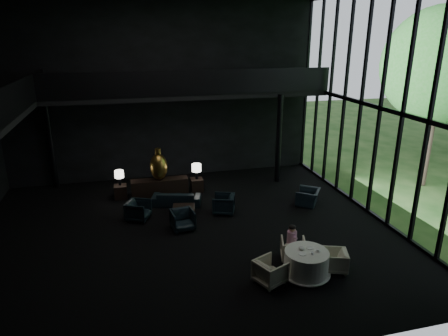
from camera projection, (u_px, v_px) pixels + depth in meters
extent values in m
cube|color=black|center=(189.00, 232.00, 13.72)|extent=(14.00, 12.00, 0.02)
cube|color=black|center=(164.00, 92.00, 17.95)|extent=(14.00, 0.04, 8.00)
cube|color=black|center=(239.00, 184.00, 6.93)|extent=(14.00, 0.04, 8.00)
cube|color=black|center=(190.00, 94.00, 17.27)|extent=(12.00, 2.00, 0.25)
cube|color=black|center=(6.00, 105.00, 11.09)|extent=(0.06, 12.00, 1.00)
cube|color=black|center=(194.00, 83.00, 16.16)|extent=(12.00, 0.06, 1.00)
cylinder|color=black|center=(51.00, 144.00, 17.15)|extent=(0.24, 0.24, 4.00)
cylinder|color=black|center=(279.00, 139.00, 17.87)|extent=(0.24, 0.24, 4.00)
cylinder|color=#382D23|center=(430.00, 132.00, 17.33)|extent=(0.36, 0.36, 4.90)
sphere|color=#2B5E21|center=(441.00, 65.00, 16.44)|extent=(4.80, 4.80, 4.80)
cube|color=black|center=(160.00, 188.00, 16.68)|extent=(2.34, 0.53, 0.75)
ellipsoid|color=#A87A22|center=(159.00, 167.00, 16.37)|extent=(0.71, 0.71, 1.11)
cylinder|color=#A87A22|center=(158.00, 151.00, 16.16)|extent=(0.24, 0.24, 0.22)
cube|color=black|center=(121.00, 192.00, 16.50)|extent=(0.51, 0.51, 0.56)
cylinder|color=black|center=(120.00, 181.00, 16.40)|extent=(0.11, 0.11, 0.33)
cylinder|color=white|center=(119.00, 174.00, 16.30)|extent=(0.37, 0.37, 0.30)
cube|color=black|center=(197.00, 185.00, 17.24)|extent=(0.51, 0.51, 0.56)
cylinder|color=black|center=(197.00, 175.00, 17.07)|extent=(0.12, 0.12, 0.35)
cylinder|color=white|center=(196.00, 168.00, 16.97)|extent=(0.40, 0.40, 0.32)
imported|color=black|center=(177.00, 197.00, 15.84)|extent=(1.83, 0.97, 0.69)
imported|color=black|center=(138.00, 209.00, 14.54)|extent=(1.00, 1.03, 0.81)
imported|color=black|center=(224.00, 203.00, 15.09)|extent=(0.98, 1.01, 0.82)
imported|color=black|center=(183.00, 219.00, 13.81)|extent=(0.85, 0.81, 0.79)
imported|color=black|center=(308.00, 196.00, 15.85)|extent=(0.94, 1.01, 0.74)
cube|color=black|center=(184.00, 212.00, 14.87)|extent=(0.96, 0.96, 0.36)
cylinder|color=white|center=(306.00, 263.00, 11.17)|extent=(1.23, 1.23, 0.75)
cone|color=white|center=(305.00, 273.00, 11.27)|extent=(1.39, 1.39, 0.10)
imported|color=beige|center=(293.00, 249.00, 11.99)|extent=(0.82, 0.79, 0.68)
imported|color=beige|center=(335.00, 261.00, 11.43)|extent=(0.73, 0.75, 0.61)
imported|color=beige|center=(270.00, 271.00, 10.83)|extent=(0.91, 0.94, 0.75)
cylinder|color=#C38CA7|center=(292.00, 238.00, 12.00)|extent=(0.29, 0.29, 0.42)
sphere|color=#D8A884|center=(292.00, 228.00, 11.90)|extent=(0.21, 0.21, 0.21)
ellipsoid|color=black|center=(292.00, 227.00, 11.89)|extent=(0.22, 0.22, 0.15)
cylinder|color=white|center=(302.00, 254.00, 10.93)|extent=(0.29, 0.29, 0.01)
cylinder|color=white|center=(310.00, 248.00, 11.23)|extent=(0.21, 0.21, 0.01)
cylinder|color=white|center=(318.00, 251.00, 11.06)|extent=(0.18, 0.18, 0.01)
cylinder|color=white|center=(318.00, 250.00, 11.04)|extent=(0.10, 0.10, 0.07)
ellipsoid|color=white|center=(301.00, 248.00, 11.15)|extent=(0.17, 0.17, 0.08)
cylinder|color=#99999E|center=(312.00, 253.00, 10.89)|extent=(0.08, 0.08, 0.08)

